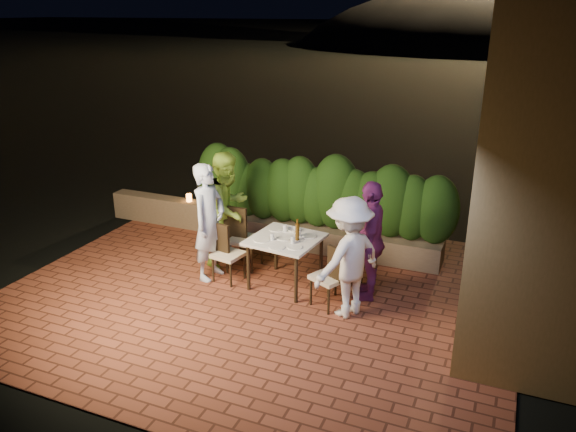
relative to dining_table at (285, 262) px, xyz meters
The scene contains 31 objects.
ground 0.95m from the dining_table, 107.83° to the right, with size 400.00×400.00×0.00m, color black.
terrace_floor 0.61m from the dining_table, 129.52° to the right, with size 7.00×6.00×0.15m, color brown.
building_wall 4.13m from the dining_table, 19.48° to the left, with size 1.60×5.00×5.00m, color olive.
window_pane 3.10m from the dining_table, 14.90° to the left, with size 0.08×1.00×1.40m, color black.
window_frame 3.10m from the dining_table, 14.96° to the left, with size 0.06×1.15×1.55m, color black.
planter 1.49m from the dining_table, 92.46° to the left, with size 4.20×0.55×0.40m, color brown.
hedge 1.59m from the dining_table, 92.46° to the left, with size 4.00×0.70×1.10m, color #1A3A0F, non-canonical shape.
parapet 3.40m from the dining_table, 154.21° to the left, with size 2.20×0.30×0.50m, color brown.
hill 59.37m from the dining_table, 88.32° to the left, with size 52.00×40.00×22.00m, color black.
dining_table is the anchor object (origin of this frame).
plate_nw 0.51m from the dining_table, 142.99° to the right, with size 0.23×0.23×0.01m, color white.
plate_sw 0.52m from the dining_table, 135.35° to the left, with size 0.22×0.22×0.01m, color white.
plate_ne 0.53m from the dining_table, 46.21° to the right, with size 0.21×0.21×0.01m, color white.
plate_se 0.52m from the dining_table, 31.37° to the left, with size 0.20×0.20×0.01m, color white.
plate_centre 0.38m from the dining_table, 128.58° to the right, with size 0.21×0.21×0.01m, color white.
plate_front 0.53m from the dining_table, 85.57° to the right, with size 0.22×0.22×0.01m, color white.
glass_nw 0.47m from the dining_table, 135.61° to the right, with size 0.06×0.06×0.10m, color silver.
glass_sw 0.49m from the dining_table, 113.85° to the left, with size 0.06×0.06×0.11m, color silver.
glass_ne 0.48m from the dining_table, 38.87° to the right, with size 0.06×0.06×0.10m, color silver.
glass_se 0.48m from the dining_table, 38.34° to the left, with size 0.07×0.07×0.11m, color silver.
beer_bottle 0.56m from the dining_table, ahead, with size 0.06×0.06×0.31m, color #492E0C, non-canonical shape.
bowl 0.49m from the dining_table, 88.02° to the left, with size 0.18×0.18×0.04m, color white.
chair_left_front 0.86m from the dining_table, 168.04° to the right, with size 0.40×0.40×0.87m, color black, non-canonical shape.
chair_left_back 0.89m from the dining_table, 157.39° to the left, with size 0.45×0.45×0.97m, color black, non-canonical shape.
chair_right_front 0.85m from the dining_table, 22.97° to the right, with size 0.42×0.42×0.90m, color black, non-canonical shape.
chair_right_back 0.93m from the dining_table, 10.82° to the left, with size 0.40×0.40×0.86m, color black, non-canonical shape.
diner_blue 1.27m from the dining_table, behind, with size 0.64×0.42×1.77m, color silver.
diner_green 1.33m from the dining_table, 159.55° to the left, with size 0.88×0.68×1.80m, color #A1D442.
diner_white 1.24m from the dining_table, 21.94° to the right, with size 1.05×0.61×1.63m, color white.
diner_purple 1.30m from the dining_table, ahead, with size 0.99×0.41×1.70m, color #722666.
parapet_lamp 2.95m from the dining_table, 149.82° to the left, with size 0.10×0.10×0.14m, color orange.
Camera 1 is at (3.16, -5.99, 3.83)m, focal length 35.00 mm.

